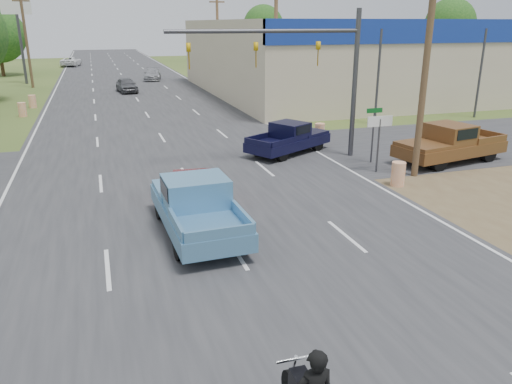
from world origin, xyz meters
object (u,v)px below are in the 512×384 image
object	(u,v)px
navy_pickup	(290,138)
distant_car_grey	(127,85)
distant_car_silver	(152,74)
red_convertible	(194,194)
brown_pickup	(448,143)
distant_car_white	(71,62)
blue_pickup	(196,205)

from	to	relation	value
navy_pickup	distant_car_grey	world-z (taller)	navy_pickup
distant_car_grey	distant_car_silver	size ratio (longest dim) A/B	0.89
red_convertible	navy_pickup	bearing A→B (deg)	56.05
distant_car_grey	red_convertible	bearing A→B (deg)	-96.93
red_convertible	brown_pickup	world-z (taller)	brown_pickup
brown_pickup	distant_car_white	distance (m)	67.19
red_convertible	distant_car_silver	bearing A→B (deg)	93.63
distant_car_white	navy_pickup	bearing A→B (deg)	111.41
red_convertible	distant_car_white	world-z (taller)	distant_car_white
brown_pickup	distant_car_grey	world-z (taller)	brown_pickup
distant_car_silver	navy_pickup	bearing A→B (deg)	-76.06
red_convertible	distant_car_silver	world-z (taller)	red_convertible
red_convertible	navy_pickup	world-z (taller)	navy_pickup
brown_pickup	distant_car_grey	distance (m)	33.26
navy_pickup	brown_pickup	xyz separation A→B (m)	(6.50, -3.97, 0.13)
navy_pickup	brown_pickup	size ratio (longest dim) A/B	0.87
blue_pickup	brown_pickup	world-z (taller)	brown_pickup
distant_car_grey	distant_car_silver	xyz separation A→B (m)	(3.62, 10.17, -0.03)
brown_pickup	distant_car_white	world-z (taller)	brown_pickup
navy_pickup	brown_pickup	world-z (taller)	brown_pickup
distant_car_grey	distant_car_silver	distance (m)	10.79
red_convertible	brown_pickup	xyz separation A→B (m)	(12.80, 2.95, 0.25)
red_convertible	distant_car_grey	bearing A→B (deg)	98.35
distant_car_white	brown_pickup	bearing A→B (deg)	116.17
red_convertible	blue_pickup	bearing A→B (deg)	-90.58
blue_pickup	navy_pickup	size ratio (longest dim) A/B	1.10
red_convertible	navy_pickup	xyz separation A→B (m)	(6.30, 6.92, 0.12)
blue_pickup	navy_pickup	distance (m)	10.84
blue_pickup	navy_pickup	world-z (taller)	blue_pickup
red_convertible	blue_pickup	xyz separation A→B (m)	(-0.27, -1.70, 0.24)
blue_pickup	distant_car_silver	size ratio (longest dim) A/B	1.22
blue_pickup	red_convertible	bearing A→B (deg)	79.18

